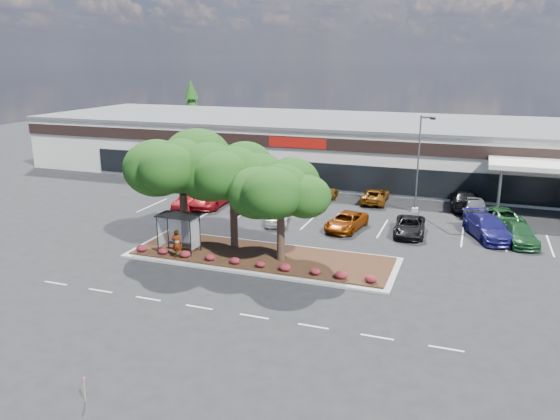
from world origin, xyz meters
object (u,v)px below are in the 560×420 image
(car_0, at_px, (211,196))
(car_1, at_px, (190,201))
(light_pole, at_px, (419,171))
(survey_stake, at_px, (84,386))

(car_0, bearing_deg, car_1, -131.25)
(car_0, bearing_deg, light_pole, 11.63)
(light_pole, distance_m, survey_stake, 33.55)
(light_pole, height_order, survey_stake, light_pole)
(survey_stake, height_order, car_1, car_1)
(light_pole, height_order, car_0, light_pole)
(survey_stake, relative_size, car_0, 0.18)
(car_0, xyz_separation_m, car_1, (-1.32, -1.55, -0.15))
(car_1, bearing_deg, survey_stake, -67.81)
(survey_stake, xyz_separation_m, car_1, (-10.15, 26.66, -0.01))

